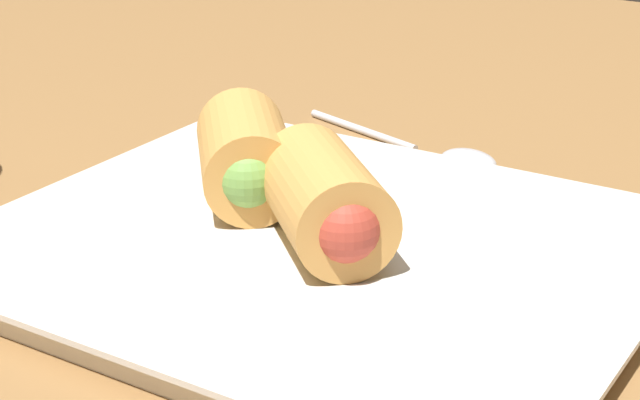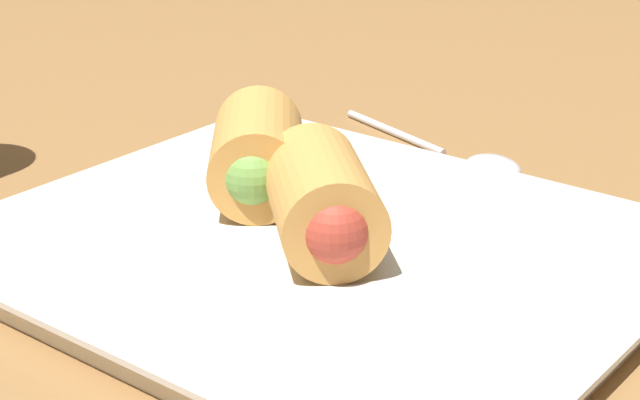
# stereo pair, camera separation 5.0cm
# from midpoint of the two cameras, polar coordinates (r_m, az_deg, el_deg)

# --- Properties ---
(table_surface) EXTENTS (1.80, 1.40, 0.02)m
(table_surface) POSITION_cam_midpoint_polar(r_m,az_deg,el_deg) (0.53, -7.30, -4.19)
(table_surface) COLOR olive
(table_surface) RESTS_ON ground
(serving_plate) EXTENTS (0.32, 0.27, 0.01)m
(serving_plate) POSITION_cam_midpoint_polar(r_m,az_deg,el_deg) (0.51, -2.80, -2.79)
(serving_plate) COLOR silver
(serving_plate) RESTS_ON table_surface
(roll_front_left) EXTENTS (0.09, 0.09, 0.05)m
(roll_front_left) POSITION_cam_midpoint_polar(r_m,az_deg,el_deg) (0.55, -6.56, 2.20)
(roll_front_left) COLOR #D19347
(roll_front_left) RESTS_ON serving_plate
(roll_front_right) EXTENTS (0.09, 0.09, 0.05)m
(roll_front_right) POSITION_cam_midpoint_polar(r_m,az_deg,el_deg) (0.49, -2.54, -0.23)
(roll_front_right) COLOR #D19347
(roll_front_right) RESTS_ON serving_plate
(spoon) EXTENTS (0.16, 0.06, 0.01)m
(spoon) POSITION_cam_midpoint_polar(r_m,az_deg,el_deg) (0.64, 4.76, 2.30)
(spoon) COLOR silver
(spoon) RESTS_ON table_surface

